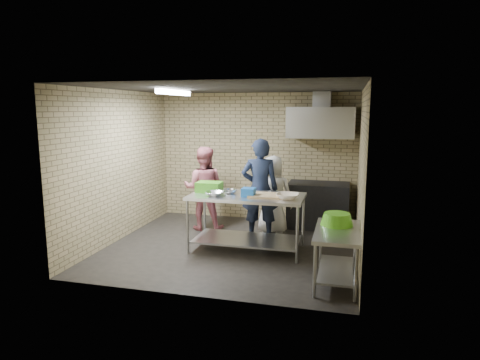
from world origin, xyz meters
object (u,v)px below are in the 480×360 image
Objects in this scene: green_crate at (209,187)px; bottle_red at (324,126)px; side_counter at (337,256)px; man_navy at (260,189)px; woman_pink at (204,188)px; prep_table at (247,223)px; blue_tub at (248,192)px; stove at (318,205)px; green_basin at (337,219)px; bottle_green at (344,127)px; woman_white at (273,195)px.

green_crate is 2.34× the size of bottle_red.
man_navy reaches higher than side_counter.
green_crate reaches higher than side_counter.
man_navy is at bearing 36.61° from green_crate.
green_crate is at bearing 152.48° from side_counter.
prep_table is at bearing 128.14° from woman_pink.
man_navy is (0.77, 0.58, -0.11)m from green_crate.
prep_table is at bearing 116.57° from blue_tub.
green_crate is at bearing 163.65° from blue_tub.
stove is at bearing 58.26° from prep_table.
green_crate is at bearing 157.63° from green_basin.
bottle_green is (2.21, 1.84, 0.98)m from green_crate.
side_counter is 8.00× the size of bottle_green.
green_crate is 0.92× the size of green_basin.
man_navy is at bearing 83.89° from prep_table.
prep_table is 12.65× the size of bottle_green.
woman_white is at bearing 123.47° from green_basin.
woman_white is (-1.26, -0.86, -1.26)m from bottle_green.
side_counter is at bearing -27.52° from green_crate.
blue_tub is 0.11× the size of man_navy.
bottle_red reaches higher than woman_white.
woman_pink is at bearing 142.06° from side_counter.
woman_pink reaches higher than side_counter.
woman_white is at bearing -134.91° from bottle_red.
man_navy reaches higher than woman_pink.
green_crate reaches higher than blue_tub.
bottle_green reaches higher than side_counter.
blue_tub reaches higher than prep_table.
side_counter is at bearing 132.51° from woman_pink.
blue_tub is at bearing -63.43° from prep_table.
bottle_red is (1.81, 1.84, 1.00)m from green_crate.
blue_tub is (-1.01, -1.82, 0.57)m from stove.
man_navy reaches higher than blue_tub.
green_basin is (0.43, -2.50, 0.38)m from stove.
blue_tub is 1.17× the size of bottle_red.
green_crate is at bearing 105.54° from woman_pink.
stove is 1.50m from man_navy.
stove is 2.57m from green_basin.
stove is at bearing -101.77° from bottle_red.
bottle_green is at bearing 90.00° from side_counter.
man_navy is at bearing 63.21° from woman_white.
woman_white is (0.25, 1.09, 0.28)m from prep_table.
blue_tub is at bearing 77.58° from woman_white.
woman_white is at bearing -142.45° from stove.
woman_white is at bearing -124.30° from man_navy.
bottle_red reaches higher than bottle_green.
woman_pink reaches higher than woman_white.
bottle_green reaches higher than prep_table.
blue_tub is at bearing -119.12° from stove.
bottle_red is 0.12× the size of woman_white.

